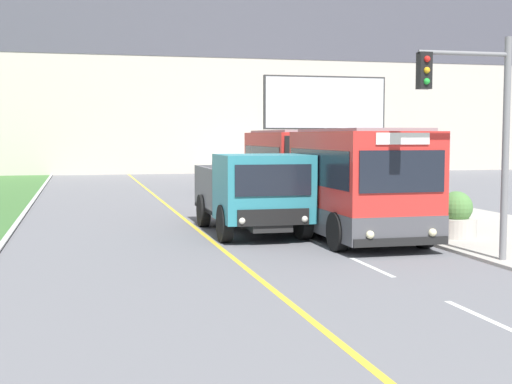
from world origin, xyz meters
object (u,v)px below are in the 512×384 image
at_px(billboard_large, 325,106).
at_px(planter_round_third, 325,189).
at_px(planter_round_second, 375,201).
at_px(traffic_light_mast, 479,119).
at_px(car_distant, 235,179).
at_px(planter_round_near, 456,217).
at_px(city_bus, 323,178).
at_px(dump_truck, 256,194).

xyz_separation_m(billboard_large, planter_round_third, (-1.82, -5.26, -3.77)).
height_order(planter_round_second, planter_round_third, planter_round_third).
bearing_deg(billboard_large, traffic_light_mast, -99.50).
bearing_deg(car_distant, planter_round_near, -82.45).
xyz_separation_m(city_bus, car_distant, (0.31, 14.74, -0.89)).
height_order(dump_truck, billboard_large, billboard_large).
distance_m(city_bus, car_distant, 14.77).
bearing_deg(planter_round_second, city_bus, -142.73).
bearing_deg(city_bus, billboard_large, 70.46).
distance_m(traffic_light_mast, planter_round_second, 9.48).
relative_size(car_distant, planter_round_near, 3.31).
height_order(city_bus, planter_round_second, city_bus).
bearing_deg(planter_round_near, city_bus, 128.16).
bearing_deg(traffic_light_mast, planter_round_near, 66.91).
xyz_separation_m(dump_truck, planter_round_second, (5.15, 3.28, -0.61)).
xyz_separation_m(dump_truck, planter_round_third, (5.22, 8.74, -0.58)).
bearing_deg(car_distant, traffic_light_mast, -87.61).
distance_m(car_distant, planter_round_near, 18.36).
relative_size(city_bus, dump_truck, 1.90).
bearing_deg(car_distant, billboard_large, -25.83).
relative_size(car_distant, billboard_large, 0.68).
bearing_deg(billboard_large, planter_round_third, -109.08).
bearing_deg(dump_truck, planter_round_second, 32.53).
relative_size(planter_round_near, planter_round_second, 1.04).
bearing_deg(city_bus, dump_truck, -152.97).
distance_m(city_bus, planter_round_near, 4.50).
xyz_separation_m(city_bus, planter_round_second, (2.62, 1.99, -0.96)).
bearing_deg(city_bus, traffic_light_mast, -80.15).
bearing_deg(car_distant, city_bus, -91.19).
bearing_deg(car_distant, planter_round_second, -79.72).
xyz_separation_m(car_distant, traffic_light_mast, (0.91, -21.73, 2.61)).
distance_m(car_distant, planter_round_second, 12.96).
xyz_separation_m(traffic_light_mast, planter_round_second, (1.41, 8.99, -2.68)).
relative_size(dump_truck, planter_round_near, 4.66).
height_order(dump_truck, planter_round_near, dump_truck).
bearing_deg(traffic_light_mast, planter_round_second, 81.11).
distance_m(planter_round_near, planter_round_third, 10.91).
relative_size(billboard_large, planter_round_third, 4.85).
bearing_deg(planter_round_second, traffic_light_mast, -98.89).
relative_size(car_distant, traffic_light_mast, 0.84).
relative_size(dump_truck, planter_round_second, 4.87).
relative_size(traffic_light_mast, planter_round_second, 4.14).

